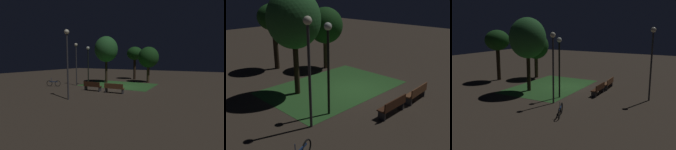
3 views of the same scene
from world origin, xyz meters
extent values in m
plane|color=#3D3328|center=(0.00, 0.00, 0.00)|extent=(60.00, 60.00, 0.00)
cube|color=#2D6028|center=(-0.63, 1.28, 0.01)|extent=(8.23, 5.55, 0.01)
cube|color=#422314|center=(-1.16, -3.34, 0.45)|extent=(1.80, 0.49, 0.06)
cube|color=#422314|center=(-1.16, -3.55, 0.68)|extent=(1.80, 0.07, 0.40)
cube|color=#2D2D33|center=(-1.96, -3.35, 0.21)|extent=(0.08, 0.38, 0.42)
cube|color=#2D2D33|center=(-0.36, -3.33, 0.21)|extent=(0.08, 0.38, 0.42)
cube|color=brown|center=(1.16, -3.34, 0.45)|extent=(1.82, 0.57, 0.06)
cube|color=brown|center=(1.17, -3.55, 0.68)|extent=(1.80, 0.15, 0.40)
cube|color=#2D2D33|center=(0.36, -3.38, 0.21)|extent=(0.10, 0.39, 0.42)
cube|color=#2D2D33|center=(1.96, -3.30, 0.21)|extent=(0.10, 0.39, 0.42)
cylinder|color=#423021|center=(1.98, 4.72, 1.28)|extent=(0.36, 0.36, 2.57)
ellipsoid|color=#194719|center=(1.98, 4.72, 3.28)|extent=(2.60, 2.60, 2.67)
cylinder|color=#2D2116|center=(-2.75, 2.07, 1.75)|extent=(0.30, 0.30, 3.49)
ellipsoid|color=#28662D|center=(-2.75, 2.07, 4.30)|extent=(2.95, 2.95, 3.23)
cylinder|color=#2D2116|center=(-0.81, 7.27, 1.63)|extent=(0.37, 0.37, 3.26)
ellipsoid|color=#194719|center=(-0.81, 7.27, 3.91)|extent=(2.36, 2.36, 1.97)
cylinder|color=black|center=(-3.26, -1.14, 2.06)|extent=(0.12, 0.12, 4.11)
sphere|color=white|center=(-3.26, -1.14, 4.26)|extent=(0.36, 0.36, 0.36)
cylinder|color=#333338|center=(-0.79, -7.10, 2.41)|extent=(0.12, 0.12, 4.82)
sphere|color=#F2EDCC|center=(-0.79, -7.10, 4.97)|extent=(0.36, 0.36, 0.36)
cylinder|color=#333338|center=(-4.67, -1.49, 2.25)|extent=(0.12, 0.12, 4.50)
sphere|color=#F2EDCC|center=(-4.67, -1.49, 4.65)|extent=(0.36, 0.36, 0.36)
torus|color=black|center=(-6.12, -2.98, 0.33)|extent=(0.64, 0.30, 0.66)
torus|color=black|center=(-7.02, -3.33, 0.33)|extent=(0.64, 0.30, 0.66)
cube|color=navy|center=(-6.57, -3.16, 0.51)|extent=(0.92, 0.39, 0.08)
cylinder|color=navy|center=(-6.80, -3.25, 0.73)|extent=(0.03, 0.03, 0.40)
camera|label=1|loc=(7.74, -16.29, 2.98)|focal=26.45mm
camera|label=2|loc=(-10.96, -9.36, 5.77)|focal=40.83mm
camera|label=3|loc=(-18.46, -10.10, 5.16)|focal=39.37mm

